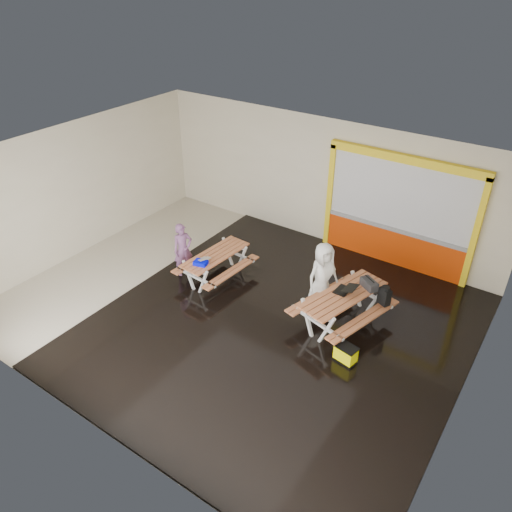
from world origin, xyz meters
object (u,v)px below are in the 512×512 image
Objects in this scene: laptop_left at (203,260)px; toolbox at (369,284)px; fluke_bag at (346,354)px; picnic_table_right at (343,301)px; blue_pouch at (201,263)px; dark_case at (313,302)px; picnic_table_left at (216,260)px; person_left at (183,250)px; backpack at (385,295)px; laptop_right at (345,289)px; person_right at (323,275)px.

laptop_left is 3.90m from toolbox.
laptop_left is at bearing 173.77° from fluke_bag.
blue_pouch is (-3.35, -0.73, 0.15)m from picnic_table_right.
fluke_bag is at bearing -41.63° from dark_case.
blue_pouch is 0.63× the size of fluke_bag.
picnic_table_left is 4.88× the size of laptop_left.
backpack is at bearing -54.12° from person_left.
picnic_table_left is at bearing -175.64° from laptop_right.
person_left reaches higher than laptop_right.
blue_pouch is at bearing -161.37° from toolbox.
person_right is at bearing 10.48° from picnic_table_left.
backpack is (1.39, 0.21, -0.10)m from person_right.
laptop_right is at bearing 11.26° from laptop_left.
person_right is (2.67, 0.49, 0.30)m from picnic_table_left.
blue_pouch is (0.05, -0.14, 0.00)m from laptop_left.
fluke_bag is (1.41, -1.26, 0.11)m from dark_case.
laptop_left reaches higher than dark_case.
picnic_table_right is at bearing -89.73° from person_right.
picnic_table_right is 0.79m from person_right.
laptop_left is 0.95× the size of dark_case.
laptop_right is 1.48× the size of blue_pouch.
fluke_bag is (0.61, -1.11, -0.67)m from laptop_right.
picnic_table_right is 1.26m from fluke_bag.
picnic_table_right is (3.35, 0.17, 0.07)m from picnic_table_left.
picnic_table_right is at bearing -143.15° from backpack.
dark_case is (2.59, 0.82, -0.66)m from laptop_left.
blue_pouch is 3.89m from toolbox.
laptop_right is 0.94× the size of fluke_bag.
laptop_left is (-0.05, -0.42, 0.22)m from picnic_table_left.
person_right reaches higher than picnic_table_right.
picnic_table_right reaches higher than fluke_bag.
person_right is 3.43× the size of toolbox.
laptop_left is 0.15m from blue_pouch.
dark_case is at bearing -168.73° from backpack.
person_left is (-4.11, -0.50, 0.14)m from picnic_table_right.
blue_pouch is at bearing -167.69° from picnic_table_right.
picnic_table_left is at bearing -169.50° from toolbox.
laptop_right is at bearing -58.10° from person_left.
blue_pouch is 0.67× the size of toolbox.
person_left is 4.57m from toolbox.
laptop_right is 1.05× the size of backpack.
laptop_right reaches higher than picnic_table_right.
laptop_right is at bearing 118.89° from fluke_bag.
dark_case is at bearing 164.35° from picnic_table_right.
person_left is 4.44× the size of blue_pouch.
toolbox reaches higher than picnic_table_right.
picnic_table_left is 4.12m from backpack.
laptop_right is (3.39, 0.67, 0.11)m from laptop_left.
blue_pouch is at bearing -83.09° from person_left.
fluke_bag is at bearing -61.11° from laptop_right.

